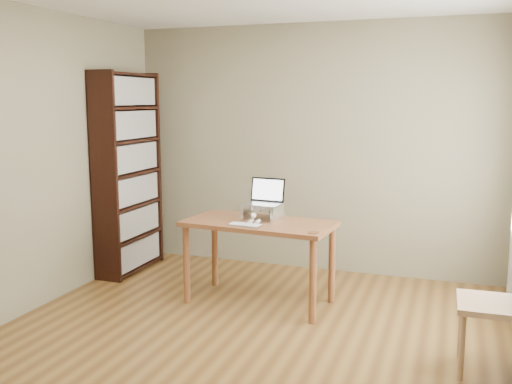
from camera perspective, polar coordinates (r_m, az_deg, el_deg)
name	(u,v)px	position (r m, az deg, el deg)	size (l,w,h in m)	color
room	(241,176)	(3.92, -1.52, 1.66)	(4.04, 4.54, 2.64)	#583817
bookshelf	(128,173)	(6.16, -12.66, 1.86)	(0.30, 0.90, 2.10)	black
desk	(259,233)	(5.08, 0.31, -4.12)	(1.36, 0.76, 0.75)	brown
laptop_stand	(262,211)	(5.11, 0.61, -1.87)	(0.32, 0.25, 0.13)	silver
laptop	(264,198)	(5.15, 0.82, -0.58)	(0.34, 0.30, 0.23)	silver
keyboard	(245,225)	(4.87, -1.09, -3.32)	(0.29, 0.14, 0.02)	silver
coaster	(314,232)	(4.65, 5.78, -4.04)	(0.10, 0.10, 0.01)	brown
cat	(261,211)	(5.15, 0.49, -1.95)	(0.25, 0.49, 0.16)	#4A3F3A
chair	(506,296)	(4.13, 23.74, -9.53)	(0.45, 0.45, 1.01)	#A17257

